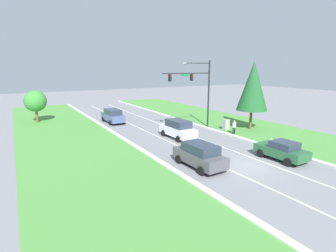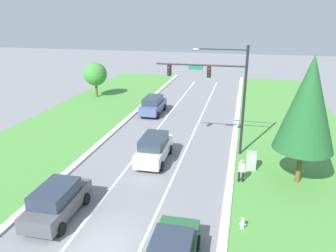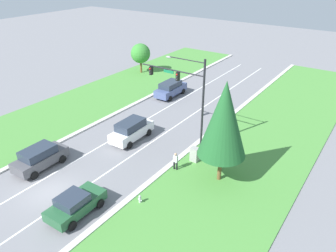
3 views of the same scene
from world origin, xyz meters
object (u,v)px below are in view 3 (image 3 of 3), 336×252
at_px(slate_blue_suv, 171,89).
at_px(conifer_near_right_tree, 224,119).
at_px(oak_near_left_tree, 141,53).
at_px(graphite_suv, 40,157).
at_px(fire_hydrant, 140,199).
at_px(traffic_signal_mast, 186,88).
at_px(utility_cabinet, 195,155).
at_px(pedestrian, 175,161).
at_px(white_suv, 131,130).
at_px(forest_sedan, 75,204).

distance_m(slate_blue_suv, conifer_near_right_tree, 19.30).
height_order(conifer_near_right_tree, oak_near_left_tree, conifer_near_right_tree).
bearing_deg(slate_blue_suv, oak_near_left_tree, 149.42).
height_order(graphite_suv, conifer_near_right_tree, conifer_near_right_tree).
height_order(graphite_suv, fire_hydrant, graphite_suv).
relative_size(traffic_signal_mast, graphite_suv, 1.81).
bearing_deg(fire_hydrant, conifer_near_right_tree, 59.68).
bearing_deg(oak_near_left_tree, conifer_near_right_tree, -38.66).
xyz_separation_m(graphite_suv, conifer_near_right_tree, (13.44, 7.11, 4.48)).
height_order(slate_blue_suv, utility_cabinet, slate_blue_suv).
xyz_separation_m(traffic_signal_mast, pedestrian, (2.03, -4.64, -4.68)).
relative_size(graphite_suv, oak_near_left_tree, 1.02).
distance_m(white_suv, slate_blue_suv, 12.33).
bearing_deg(white_suv, slate_blue_suv, 104.93).
xyz_separation_m(graphite_suv, oak_near_left_tree, (-9.48, 25.46, 2.10)).
bearing_deg(pedestrian, traffic_signal_mast, -71.59).
distance_m(traffic_signal_mast, pedestrian, 6.90).
bearing_deg(traffic_signal_mast, forest_sedan, -93.32).
bearing_deg(graphite_suv, utility_cabinet, 37.18).
distance_m(graphite_suv, conifer_near_right_tree, 15.86).
distance_m(traffic_signal_mast, white_suv, 6.94).
xyz_separation_m(forest_sedan, pedestrian, (2.79, 8.45, 0.10)).
distance_m(slate_blue_suv, oak_near_left_tree, 10.97).
bearing_deg(oak_near_left_tree, slate_blue_suv, -30.10).
bearing_deg(pedestrian, white_suv, -22.05).
bearing_deg(fire_hydrant, utility_cabinet, 86.44).
distance_m(slate_blue_suv, utility_cabinet, 15.82).
xyz_separation_m(traffic_signal_mast, utility_cabinet, (2.69, -2.57, -4.92)).
bearing_deg(graphite_suv, traffic_signal_mast, 53.21).
height_order(white_suv, forest_sedan, white_suv).
bearing_deg(graphite_suv, fire_hydrant, 5.49).
bearing_deg(utility_cabinet, forest_sedan, -108.17).
bearing_deg(white_suv, conifer_near_right_tree, -7.21).
xyz_separation_m(fire_hydrant, oak_near_left_tree, (-19.47, 24.25, 2.75)).
xyz_separation_m(white_suv, slate_blue_suv, (-3.40, 11.85, -0.05)).
bearing_deg(conifer_near_right_tree, fire_hydrant, -120.32).
xyz_separation_m(graphite_suv, fire_hydrant, (9.99, 1.20, -0.65)).
bearing_deg(forest_sedan, graphite_suv, 161.17).
relative_size(traffic_signal_mast, fire_hydrant, 12.21).
bearing_deg(pedestrian, graphite_suv, 27.30).
bearing_deg(oak_near_left_tree, forest_sedan, -59.25).
distance_m(utility_cabinet, pedestrian, 2.19).
relative_size(forest_sedan, fire_hydrant, 6.13).
height_order(traffic_signal_mast, white_suv, traffic_signal_mast).
distance_m(forest_sedan, utility_cabinet, 11.07).
xyz_separation_m(white_suv, forest_sedan, (3.74, -10.42, -0.22)).
relative_size(graphite_suv, utility_cabinet, 3.40).
xyz_separation_m(slate_blue_suv, pedestrian, (9.93, -13.82, -0.07)).
xyz_separation_m(traffic_signal_mast, slate_blue_suv, (-7.90, 9.18, -4.61)).
bearing_deg(conifer_near_right_tree, pedestrian, -166.59).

